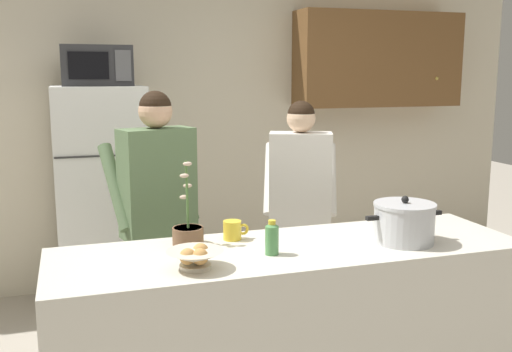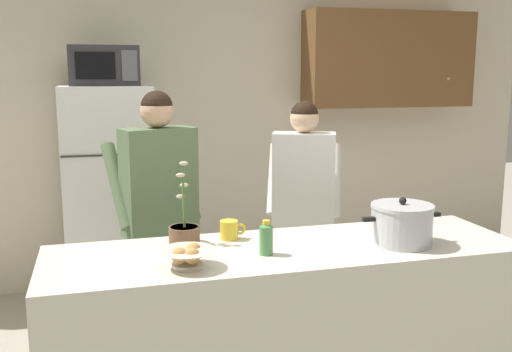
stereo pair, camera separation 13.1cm
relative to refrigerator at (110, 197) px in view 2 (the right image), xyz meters
The scene contains 11 objects.
back_wall_unit 1.27m from the refrigerator, 21.30° to the left, with size 6.00×0.48×2.60m.
kitchen_island 2.04m from the refrigerator, 67.41° to the right, with size 2.26×0.68×0.92m, color silver.
refrigerator is the anchor object (origin of this frame).
microwave 0.96m from the refrigerator, 89.93° to the right, with size 0.48×0.37×0.28m.
person_near_pot 1.07m from the refrigerator, 75.87° to the right, with size 0.58×0.52×1.64m.
person_by_sink 1.51m from the refrigerator, 36.95° to the right, with size 0.58×0.53×1.56m.
cooking_pot 2.36m from the refrigerator, 55.79° to the right, with size 0.41×0.30×0.23m.
coffee_mug 1.73m from the refrigerator, 71.83° to the right, with size 0.13×0.09×0.10m.
bread_bowl 2.04m from the refrigerator, 82.39° to the right, with size 0.24×0.24×0.10m.
bottle_near_edge 2.04m from the refrigerator, 71.56° to the right, with size 0.06×0.06×0.16m.
potted_orchid 1.69m from the refrigerator, 79.41° to the right, with size 0.15×0.15×0.41m.
Camera 2 is at (-0.85, -2.53, 1.74)m, focal length 40.93 mm.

